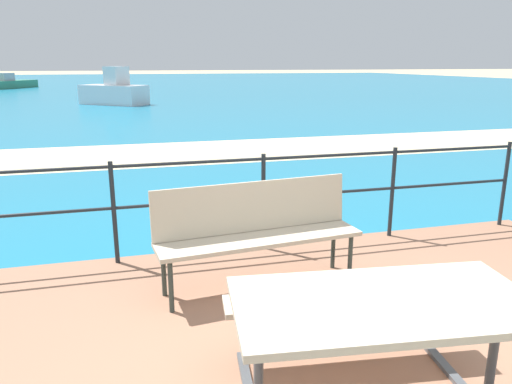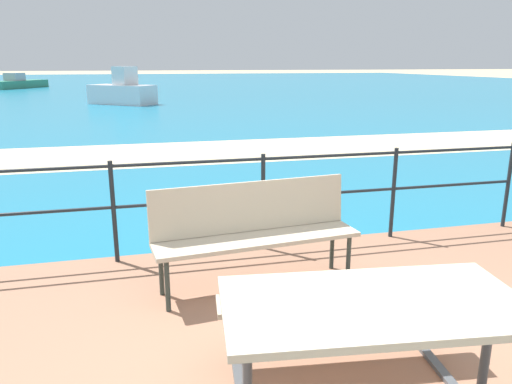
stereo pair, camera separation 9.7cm
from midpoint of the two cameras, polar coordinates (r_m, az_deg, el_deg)
name	(u,v)px [view 2 (the right image)]	position (r m, az deg, el deg)	size (l,w,h in m)	color
sea_water	(148,86)	(42.23, -12.39, 11.94)	(90.00, 90.00, 0.01)	teal
beach_strip	(194,152)	(10.99, -7.03, 4.61)	(54.00, 2.93, 0.01)	beige
picnic_table	(372,334)	(2.64, 14.47, -15.70)	(1.67, 1.67, 0.75)	#BCAD93
park_bench	(254,225)	(4.18, 0.46, -3.87)	(1.79, 0.59, 0.90)	#BCAD93
railing_fence	(263,189)	(4.97, 1.39, 0.35)	(5.94, 0.04, 1.00)	#1E2328
boat_near	(19,83)	(42.43, -25.86, 11.35)	(3.71, 5.16, 1.16)	#338466
boat_mid	(121,92)	(24.52, -15.41, 11.17)	(3.49, 3.16, 1.75)	silver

